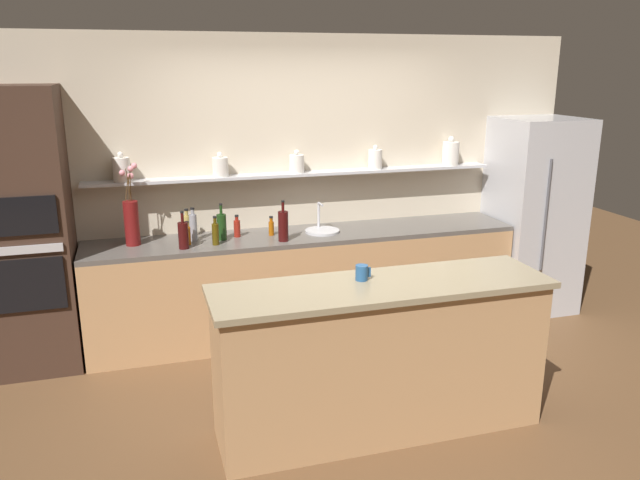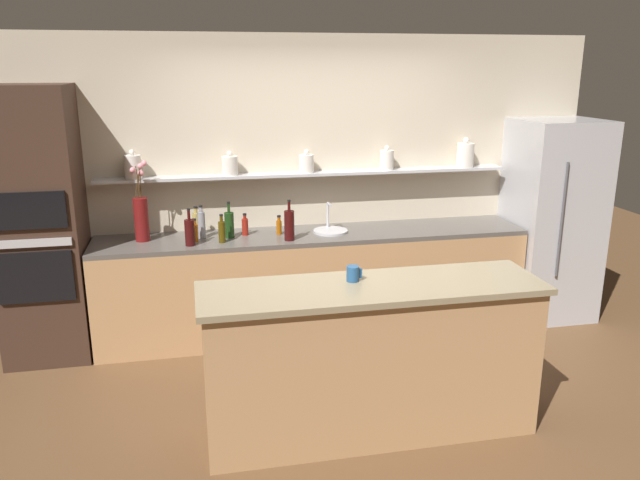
% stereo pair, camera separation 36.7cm
% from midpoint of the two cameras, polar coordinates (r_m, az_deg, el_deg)
% --- Properties ---
extents(ground_plane, '(12.00, 12.00, 0.00)m').
position_cam_midpoint_polar(ground_plane, '(4.69, 1.14, -14.19)').
color(ground_plane, brown).
extents(back_wall_unit, '(5.20, 0.28, 2.60)m').
position_cam_midpoint_polar(back_wall_unit, '(5.70, -3.68, 5.26)').
color(back_wall_unit, beige).
rests_on(back_wall_unit, ground_plane).
extents(back_counter_unit, '(3.75, 0.62, 0.92)m').
position_cam_midpoint_polar(back_counter_unit, '(5.57, -3.16, -3.98)').
color(back_counter_unit, tan).
rests_on(back_counter_unit, ground_plane).
extents(island_counter, '(2.17, 0.61, 1.02)m').
position_cam_midpoint_polar(island_counter, '(4.11, 2.95, -10.70)').
color(island_counter, tan).
rests_on(island_counter, ground_plane).
extents(refrigerator, '(0.75, 0.73, 1.86)m').
position_cam_midpoint_polar(refrigerator, '(6.30, 17.38, 2.12)').
color(refrigerator, '#B7B7BC').
rests_on(refrigerator, ground_plane).
extents(oven_tower, '(0.66, 0.64, 2.20)m').
position_cam_midpoint_polar(oven_tower, '(5.35, -27.10, 0.58)').
color(oven_tower, '#3D281E').
rests_on(oven_tower, ground_plane).
extents(flower_vase, '(0.14, 0.12, 0.67)m').
position_cam_midpoint_polar(flower_vase, '(5.31, -18.77, 1.83)').
color(flower_vase, maroon).
rests_on(flower_vase, back_counter_unit).
extents(sink_fixture, '(0.30, 0.30, 0.25)m').
position_cam_midpoint_polar(sink_fixture, '(5.47, -1.73, 0.96)').
color(sink_fixture, '#B7B7BC').
rests_on(sink_fixture, back_counter_unit).
extents(bottle_spirit_0, '(0.06, 0.06, 0.28)m').
position_cam_midpoint_polar(bottle_spirit_0, '(5.32, -13.46, 1.18)').
color(bottle_spirit_0, gray).
rests_on(bottle_spirit_0, back_counter_unit).
extents(bottle_wine_1, '(0.08, 0.08, 0.31)m').
position_cam_midpoint_polar(bottle_wine_1, '(5.30, -10.95, 1.21)').
color(bottle_wine_1, '#193814').
rests_on(bottle_wine_1, back_counter_unit).
extents(bottle_wine_2, '(0.09, 0.09, 0.34)m').
position_cam_midpoint_polar(bottle_wine_2, '(5.19, -5.41, 1.29)').
color(bottle_wine_2, '#380C0C').
rests_on(bottle_wine_2, back_counter_unit).
extents(bottle_sauce_3, '(0.05, 0.05, 0.20)m').
position_cam_midpoint_polar(bottle_sauce_3, '(5.23, -14.01, 0.45)').
color(bottle_sauce_3, '#9E4C0A').
rests_on(bottle_sauce_3, back_counter_unit).
extents(bottle_wine_4, '(0.08, 0.08, 0.31)m').
position_cam_midpoint_polar(bottle_wine_4, '(5.11, -14.42, 0.43)').
color(bottle_wine_4, '#380C0C').
rests_on(bottle_wine_4, back_counter_unit).
extents(bottle_oil_5, '(0.06, 0.06, 0.24)m').
position_cam_midpoint_polar(bottle_oil_5, '(5.16, -11.56, 0.59)').
color(bottle_oil_5, '#47380A').
rests_on(bottle_oil_5, back_counter_unit).
extents(bottle_sauce_6, '(0.06, 0.06, 0.19)m').
position_cam_midpoint_polar(bottle_sauce_6, '(5.37, -9.54, 1.09)').
color(bottle_sauce_6, maroon).
rests_on(bottle_sauce_6, back_counter_unit).
extents(bottle_spirit_7, '(0.06, 0.06, 0.25)m').
position_cam_midpoint_polar(bottle_spirit_7, '(5.43, -13.97, 1.26)').
color(bottle_spirit_7, tan).
rests_on(bottle_spirit_7, back_counter_unit).
extents(bottle_sauce_8, '(0.05, 0.05, 0.17)m').
position_cam_midpoint_polar(bottle_sauce_8, '(5.38, -6.43, 1.15)').
color(bottle_sauce_8, '#9E4C0A').
rests_on(bottle_sauce_8, back_counter_unit).
extents(coffee_mug, '(0.10, 0.08, 0.10)m').
position_cam_midpoint_polar(coffee_mug, '(3.95, 1.19, -3.04)').
color(coffee_mug, '#235184').
rests_on(coffee_mug, island_counter).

